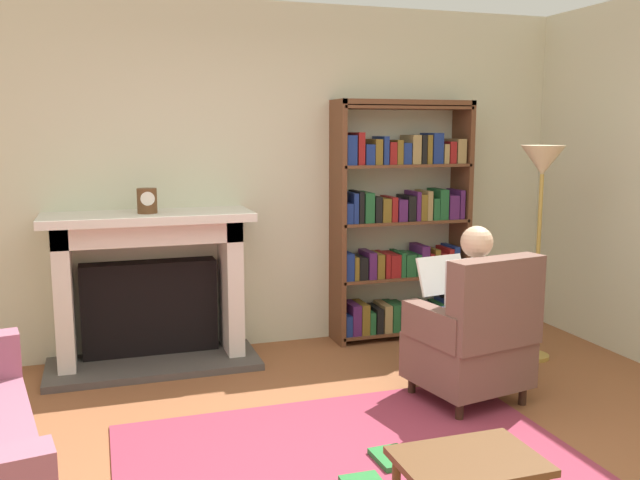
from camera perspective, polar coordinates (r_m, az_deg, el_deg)
back_wall at (r=5.48m, az=-5.40°, el=5.18°), size 5.60×0.10×2.70m
area_rug at (r=3.73m, az=2.98°, el=-18.31°), size 2.40×1.80×0.01m
fireplace at (r=5.22m, az=-13.96°, el=-3.59°), size 1.51×0.64×1.14m
mantel_clock at (r=5.02m, az=-14.18°, el=3.18°), size 0.14×0.14×0.18m
bookshelf at (r=5.69m, az=6.68°, el=1.33°), size 1.15×0.32×1.96m
armchair_reading at (r=4.47m, az=12.77°, el=-8.00°), size 0.75×0.73×0.97m
seated_reader at (r=4.50m, az=11.87°, el=-5.25°), size 0.42×0.58×1.14m
side_table at (r=2.90m, az=12.24°, el=-18.55°), size 0.56×0.39×0.46m
scattered_books at (r=3.61m, az=4.80°, el=-18.88°), size 0.45×0.51×0.03m
floor_lamp at (r=5.30m, az=17.96°, el=4.81°), size 0.32×0.32×1.61m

